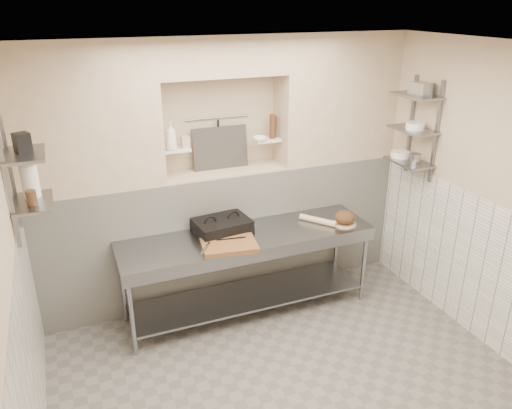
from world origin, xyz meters
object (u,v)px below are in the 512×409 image
panini_press (222,226)px  jug_left (30,181)px  prep_table (248,258)px  bottle_soap (171,136)px  bread_loaf (345,217)px  cutting_board (229,245)px  bowl_alcove (260,139)px  rolling_pin (318,220)px  mixing_bowl (245,227)px

panini_press → jug_left: (-1.67, -0.18, 0.77)m
prep_table → bottle_soap: bottle_soap is taller
bread_loaf → jug_left: (-2.93, 0.11, 0.77)m
cutting_board → bread_loaf: bread_loaf is taller
bowl_alcove → cutting_board: bearing=-131.0°
rolling_pin → bowl_alcove: 1.06m
rolling_pin → jug_left: jug_left is taller
mixing_bowl → bread_loaf: size_ratio=0.91×
prep_table → cutting_board: size_ratio=4.99×
rolling_pin → bowl_alcove: bearing=131.5°
prep_table → cutting_board: 0.42m
rolling_pin → bread_loaf: bearing=-29.1°
bread_loaf → jug_left: bearing=177.9°
cutting_board → mixing_bowl: size_ratio=2.56×
prep_table → cutting_board: bearing=-145.5°
bowl_alcove → jug_left: bearing=-166.3°
mixing_bowl → cutting_board: bearing=-132.1°
prep_table → bowl_alcove: 1.26m
panini_press → bread_loaf: bearing=-19.5°
cutting_board → rolling_pin: rolling_pin is taller
prep_table → rolling_pin: 0.85m
bowl_alcove → panini_press: bearing=-147.0°
panini_press → rolling_pin: panini_press is taller
panini_press → bread_loaf: 1.29m
mixing_bowl → bowl_alcove: (0.32, 0.38, 0.81)m
bowl_alcove → prep_table: bearing=-123.6°
mixing_bowl → bowl_alcove: bearing=50.0°
prep_table → panini_press: 0.43m
cutting_board → bowl_alcove: size_ratio=3.51×
mixing_bowl → prep_table: bearing=-101.0°
mixing_bowl → bottle_soap: (-0.63, 0.39, 0.93)m
panini_press → bread_loaf: size_ratio=2.61×
bowl_alcove → rolling_pin: bearing=-48.5°
mixing_bowl → jug_left: (-1.92, -0.17, 0.82)m
bottle_soap → bowl_alcove: size_ratio=1.91×
panini_press → cutting_board: panini_press is taller
cutting_board → bowl_alcove: bearing=49.0°
panini_press → rolling_pin: (1.02, -0.15, -0.04)m
rolling_pin → bottle_soap: (-1.40, 0.53, 0.92)m
panini_press → mixing_bowl: size_ratio=2.87×
bowl_alcove → bottle_soap: bearing=179.2°
bread_loaf → prep_table: bearing=172.5°
bottle_soap → jug_left: bearing=-156.7°
prep_table → rolling_pin: size_ratio=6.33×
cutting_board → rolling_pin: size_ratio=1.27×
bottle_soap → bowl_alcove: (0.94, -0.01, -0.12)m
cutting_board → bowl_alcove: bowl_alcove is taller
panini_press → bowl_alcove: (0.56, 0.37, 0.76)m
jug_left → prep_table: bearing=0.9°
mixing_bowl → jug_left: jug_left is taller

